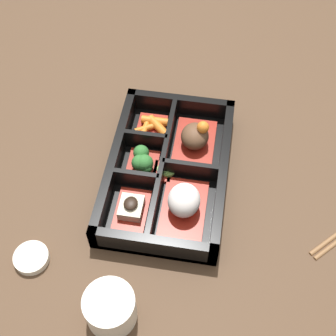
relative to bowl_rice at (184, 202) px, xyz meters
The scene contains 11 objects.
ground_plane 0.08m from the bowl_rice, 151.77° to the right, with size 3.00×3.00×0.00m, color #4C3523.
bento_base 0.08m from the bowl_rice, 151.77° to the right, with size 0.29×0.19×0.01m.
bento_rim 0.08m from the bowl_rice, 150.26° to the right, with size 0.29×0.19×0.05m.
bowl_stew 0.13m from the bowl_rice, behind, with size 0.11×0.07×0.06m.
bowl_rice is the anchor object (origin of this frame).
bowl_carrots 0.17m from the bowl_rice, 153.41° to the right, with size 0.07×0.06×0.02m.
bowl_greens 0.11m from the bowl_rice, 132.63° to the right, with size 0.06×0.05×0.03m.
bowl_tofu 0.08m from the bowl_rice, 78.90° to the right, with size 0.08×0.05×0.03m.
bowl_pickles 0.08m from the bowl_rice, 146.65° to the right, with size 0.04×0.03×0.01m.
tea_cup 0.19m from the bowl_rice, 22.92° to the right, with size 0.07×0.07×0.06m.
sauce_dish 0.24m from the bowl_rice, 61.55° to the right, with size 0.05×0.05×0.01m.
Camera 1 is at (0.44, 0.07, 0.65)m, focal length 50.00 mm.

